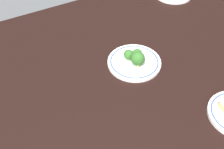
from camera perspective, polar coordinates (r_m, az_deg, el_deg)
name	(u,v)px	position (r cm, az deg, el deg)	size (l,w,h in cm)	color
dining_table	(112,82)	(107.94, 0.00, -1.50)	(152.18, 110.28, 4.00)	black
plate_broccoli	(135,61)	(110.84, 4.40, 2.69)	(20.25, 20.25, 7.70)	white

